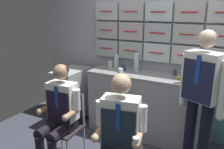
# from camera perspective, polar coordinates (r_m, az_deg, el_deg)

# --- Properties ---
(galley_bulkhead) EXTENTS (4.20, 0.14, 2.15)m
(galley_bulkhead) POSITION_cam_1_polar(r_m,az_deg,el_deg) (3.54, 12.23, 3.31)
(galley_bulkhead) COLOR #A7A8B6
(galley_bulkhead) RESTS_ON ground
(galley_counter) EXTENTS (1.68, 0.53, 0.94)m
(galley_counter) POSITION_cam_1_polar(r_m,az_deg,el_deg) (3.51, 8.04, -7.29)
(galley_counter) COLOR #99989C
(galley_counter) RESTS_ON ground
(service_trolley) EXTENTS (0.40, 0.65, 0.88)m
(service_trolley) POSITION_cam_1_polar(r_m,az_deg,el_deg) (3.96, -9.61, -4.55)
(service_trolley) COLOR black
(service_trolley) RESTS_ON ground
(folding_chair_left) EXTENTS (0.42, 0.42, 0.83)m
(folding_chair_left) POSITION_cam_1_polar(r_m,az_deg,el_deg) (3.04, -10.66, -10.49)
(folding_chair_left) COLOR #A8AAAF
(folding_chair_left) RESTS_ON ground
(crew_member_left) EXTENTS (0.48, 0.60, 1.23)m
(crew_member_left) POSITION_cam_1_polar(r_m,az_deg,el_deg) (2.85, -12.74, -8.88)
(crew_member_left) COLOR black
(crew_member_left) RESTS_ON ground
(folding_chair_right) EXTENTS (0.48, 0.48, 0.83)m
(folding_chair_right) POSITION_cam_1_polar(r_m,az_deg,el_deg) (2.53, 2.52, -16.04)
(folding_chair_right) COLOR #A8AAAF
(folding_chair_right) RESTS_ON ground
(crew_member_right) EXTENTS (0.52, 0.67, 1.26)m
(crew_member_right) POSITION_cam_1_polar(r_m,az_deg,el_deg) (2.30, 1.62, -14.18)
(crew_member_right) COLOR black
(crew_member_right) RESTS_ON ground
(crew_member_standing) EXTENTS (0.49, 0.37, 1.64)m
(crew_member_standing) POSITION_cam_1_polar(r_m,az_deg,el_deg) (2.66, 20.76, -4.48)
(crew_member_standing) COLOR black
(crew_member_standing) RESTS_ON ground
(water_bottle_tall) EXTENTS (0.07, 0.07, 0.24)m
(water_bottle_tall) POSITION_cam_1_polar(r_m,az_deg,el_deg) (3.68, 1.04, 3.45)
(water_bottle_tall) COLOR silver
(water_bottle_tall) RESTS_ON galley_counter
(water_bottle_blue_cap) EXTENTS (0.08, 0.08, 0.30)m
(water_bottle_blue_cap) POSITION_cam_1_polar(r_m,az_deg,el_deg) (3.13, 21.12, 0.68)
(water_bottle_blue_cap) COLOR silver
(water_bottle_blue_cap) RESTS_ON galley_counter
(water_bottle_short) EXTENTS (0.08, 0.08, 0.28)m
(water_bottle_short) POSITION_cam_1_polar(r_m,az_deg,el_deg) (3.04, 17.05, 0.42)
(water_bottle_short) COLOR #52A459
(water_bottle_short) RESTS_ON galley_counter
(water_bottle_clear) EXTENTS (0.07, 0.07, 0.30)m
(water_bottle_clear) POSITION_cam_1_polar(r_m,az_deg,el_deg) (3.48, 5.92, 3.17)
(water_bottle_clear) COLOR silver
(water_bottle_clear) RESTS_ON galley_counter
(coffee_cup_white) EXTENTS (0.07, 0.07, 0.08)m
(coffee_cup_white) POSITION_cam_1_polar(r_m,az_deg,el_deg) (3.52, 2.78, 1.73)
(coffee_cup_white) COLOR navy
(coffee_cup_white) RESTS_ON galley_counter
(coffee_cup_spare) EXTENTS (0.06, 0.06, 0.06)m
(coffee_cup_spare) POSITION_cam_1_polar(r_m,az_deg,el_deg) (3.40, 2.12, 1.02)
(coffee_cup_spare) COLOR white
(coffee_cup_spare) RESTS_ON galley_counter
(espresso_cup_small) EXTENTS (0.07, 0.07, 0.09)m
(espresso_cup_small) POSITION_cam_1_polar(r_m,az_deg,el_deg) (3.72, -0.40, 2.57)
(espresso_cup_small) COLOR white
(espresso_cup_small) RESTS_ON galley_counter
(paper_cup_blue) EXTENTS (0.06, 0.06, 0.09)m
(paper_cup_blue) POSITION_cam_1_polar(r_m,az_deg,el_deg) (3.37, 14.90, 0.54)
(paper_cup_blue) COLOR navy
(paper_cup_blue) RESTS_ON galley_counter
(snack_banana) EXTENTS (0.17, 0.10, 0.04)m
(snack_banana) POSITION_cam_1_polar(r_m,az_deg,el_deg) (3.23, 16.73, -0.72)
(snack_banana) COLOR yellow
(snack_banana) RESTS_ON galley_counter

